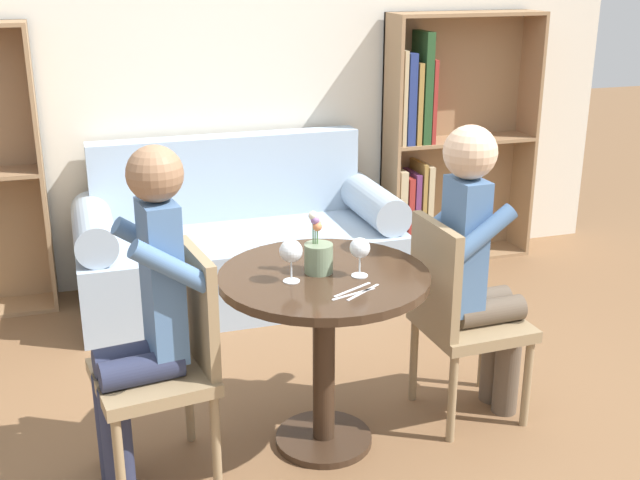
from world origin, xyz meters
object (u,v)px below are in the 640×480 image
wine_glass_right (360,249)px  flower_vase (318,254)px  person_left (144,314)px  chair_right (458,312)px  wine_glass_left (291,252)px  chair_left (171,357)px  couch (239,248)px  person_right (478,264)px  bookshelf_right (437,147)px

wine_glass_right → flower_vase: flower_vase is taller
person_left → chair_right: bearing=85.1°
chair_right → wine_glass_left: (-0.75, -0.07, 0.38)m
chair_right → person_left: bearing=90.5°
chair_left → wine_glass_right: (0.73, -0.06, 0.37)m
couch → person_right: (0.69, -1.57, 0.39)m
couch → wine_glass_left: 1.74m
chair_right → chair_left: bearing=89.8°
bookshelf_right → chair_left: size_ratio=1.78×
wine_glass_right → flower_vase: (-0.14, 0.09, -0.03)m
chair_right → flower_vase: bearing=89.1°
chair_right → flower_vase: flower_vase is taller
person_right → flower_vase: 0.72m
chair_left → wine_glass_left: bearing=78.4°
wine_glass_right → person_right: bearing=10.3°
wine_glass_right → flower_vase: 0.17m
bookshelf_right → wine_glass_right: bearing=-123.0°
chair_left → flower_vase: size_ratio=3.67×
person_right → wine_glass_left: (-0.83, -0.08, 0.17)m
wine_glass_right → chair_left: bearing=175.2°
chair_right → person_left: 1.31m
flower_vase → person_right: bearing=1.3°
couch → chair_right: (0.60, -1.57, 0.18)m
couch → wine_glass_right: 1.76m
couch → person_left: person_left is taller
couch → wine_glass_left: same height
bookshelf_right → chair_left: (-1.99, -1.88, -0.26)m
flower_vase → person_left: bearing=-176.2°
bookshelf_right → chair_left: bookshelf_right is taller
chair_right → person_left: (-1.29, -0.06, 0.19)m
bookshelf_right → wine_glass_right: bookshelf_right is taller
chair_left → wine_glass_right: wine_glass_right is taller
couch → wine_glass_left: bearing=-94.9°
flower_vase → chair_left: bearing=-177.5°
person_left → wine_glass_right: size_ratio=8.46×
chair_left → chair_right: same height
chair_left → couch: bearing=152.1°
person_left → flower_vase: bearing=86.4°
bookshelf_right → person_left: (-2.07, -1.90, -0.07)m
person_right → wine_glass_right: person_right is taller
wine_glass_right → flower_vase: size_ratio=0.63×
bookshelf_right → couch: bearing=-168.9°
chair_left → wine_glass_right: bearing=77.8°
chair_left → chair_right: bearing=84.4°
bookshelf_right → flower_vase: bearing=-127.0°
couch → person_right: bearing=-66.3°
couch → chair_right: bearing=-69.0°
couch → chair_right: 1.70m
bookshelf_right → wine_glass_left: bookshelf_right is taller
chair_left → person_right: 1.31m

